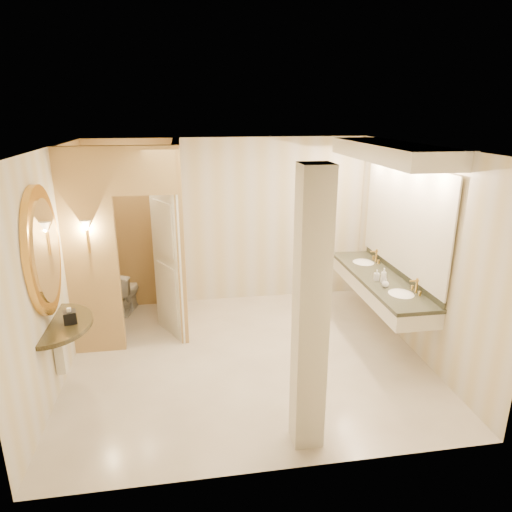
# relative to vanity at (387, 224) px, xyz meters

# --- Properties ---
(floor) EXTENTS (4.50, 4.50, 0.00)m
(floor) POSITION_rel_vanity_xyz_m (-1.98, -0.39, -1.63)
(floor) COLOR silver
(floor) RESTS_ON ground
(ceiling) EXTENTS (4.50, 4.50, 0.00)m
(ceiling) POSITION_rel_vanity_xyz_m (-1.98, -0.39, 1.07)
(ceiling) COLOR white
(ceiling) RESTS_ON wall_back
(wall_back) EXTENTS (4.50, 0.02, 2.70)m
(wall_back) POSITION_rel_vanity_xyz_m (-1.98, 1.61, -0.28)
(wall_back) COLOR beige
(wall_back) RESTS_ON floor
(wall_front) EXTENTS (4.50, 0.02, 2.70)m
(wall_front) POSITION_rel_vanity_xyz_m (-1.98, -2.39, -0.28)
(wall_front) COLOR beige
(wall_front) RESTS_ON floor
(wall_left) EXTENTS (0.02, 4.00, 2.70)m
(wall_left) POSITION_rel_vanity_xyz_m (-4.23, -0.39, -0.28)
(wall_left) COLOR beige
(wall_left) RESTS_ON floor
(wall_right) EXTENTS (0.02, 4.00, 2.70)m
(wall_right) POSITION_rel_vanity_xyz_m (0.27, -0.39, -0.28)
(wall_right) COLOR beige
(wall_right) RESTS_ON floor
(toilet_closet) EXTENTS (1.50, 1.55, 2.70)m
(toilet_closet) POSITION_rel_vanity_xyz_m (-3.11, 0.58, -0.24)
(toilet_closet) COLOR tan
(toilet_closet) RESTS_ON floor
(wall_sconce) EXTENTS (0.14, 0.14, 0.42)m
(wall_sconce) POSITION_rel_vanity_xyz_m (-3.90, 0.04, 0.10)
(wall_sconce) COLOR gold
(wall_sconce) RESTS_ON toilet_closet
(vanity) EXTENTS (0.75, 2.54, 2.09)m
(vanity) POSITION_rel_vanity_xyz_m (0.00, 0.00, 0.00)
(vanity) COLOR silver
(vanity) RESTS_ON floor
(console_shelf) EXTENTS (1.07, 1.07, 1.99)m
(console_shelf) POSITION_rel_vanity_xyz_m (-4.19, -0.81, -0.28)
(console_shelf) COLOR black
(console_shelf) RESTS_ON floor
(pillar) EXTENTS (0.28, 0.28, 2.70)m
(pillar) POSITION_rel_vanity_xyz_m (-1.63, -2.03, -0.28)
(pillar) COLOR silver
(pillar) RESTS_ON floor
(tissue_box) EXTENTS (0.17, 0.17, 0.13)m
(tissue_box) POSITION_rel_vanity_xyz_m (-4.00, -0.84, -0.69)
(tissue_box) COLOR black
(tissue_box) RESTS_ON console_shelf
(toilet) EXTENTS (0.55, 0.75, 0.68)m
(toilet) POSITION_rel_vanity_xyz_m (-3.71, 1.36, -1.29)
(toilet) COLOR white
(toilet) RESTS_ON floor
(soap_bottle_a) EXTENTS (0.08, 0.08, 0.15)m
(soap_bottle_a) POSITION_rel_vanity_xyz_m (-0.15, -0.13, -0.68)
(soap_bottle_a) COLOR beige
(soap_bottle_a) RESTS_ON vanity
(soap_bottle_b) EXTENTS (0.12, 0.12, 0.12)m
(soap_bottle_b) POSITION_rel_vanity_xyz_m (-0.14, -0.39, -0.69)
(soap_bottle_b) COLOR silver
(soap_bottle_b) RESTS_ON vanity
(soap_bottle_c) EXTENTS (0.09, 0.10, 0.21)m
(soap_bottle_c) POSITION_rel_vanity_xyz_m (-0.10, -0.23, -0.65)
(soap_bottle_c) COLOR #C6B28C
(soap_bottle_c) RESTS_ON vanity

